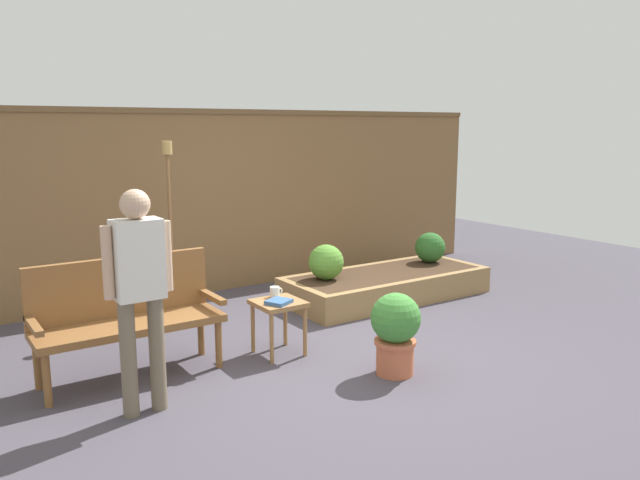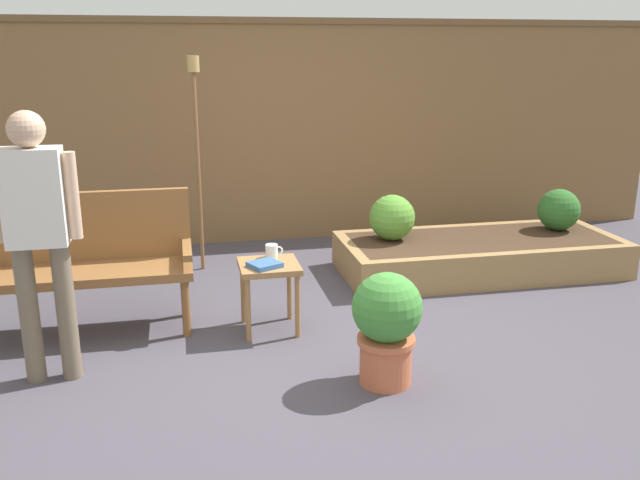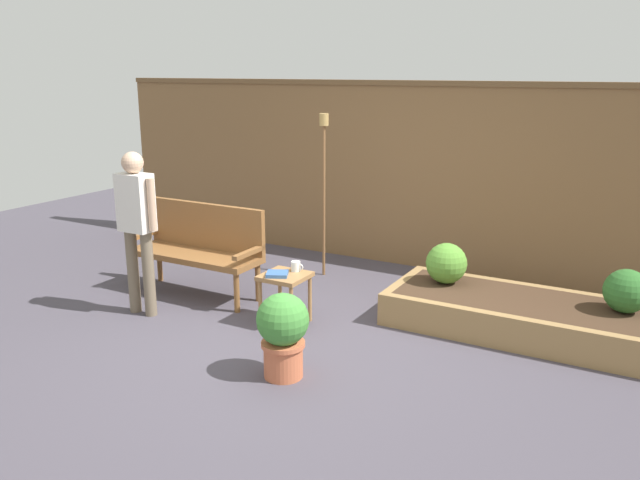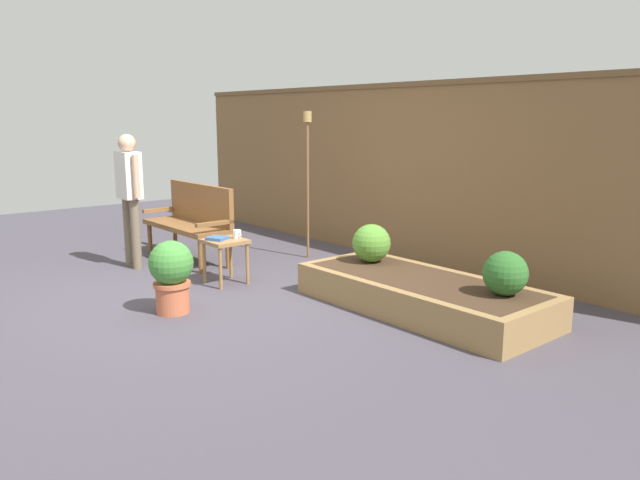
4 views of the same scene
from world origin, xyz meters
The scene contains 12 objects.
ground_plane centered at (0.00, 0.00, 0.00)m, with size 14.00×14.00×0.00m, color #47424C.
fence_back centered at (0.00, 2.60, 1.09)m, with size 8.40×0.14×2.16m.
garden_bench centered at (-1.52, 0.58, 0.54)m, with size 1.44×0.48×0.94m.
side_table centered at (-0.30, 0.29, 0.40)m, with size 0.40×0.40×0.48m.
cup_on_table centered at (-0.26, 0.42, 0.53)m, with size 0.12×0.09×0.09m.
book_on_table centered at (-0.34, 0.22, 0.50)m, with size 0.19×0.18×0.03m, color #38609E.
potted_boxwood centered at (0.25, -0.61, 0.37)m, with size 0.40×0.40×0.67m.
raised_planter_bed centered at (1.66, 1.17, 0.15)m, with size 2.40×1.00×0.30m.
shrub_near_bench centered at (0.89, 1.29, 0.49)m, with size 0.39×0.39×0.39m.
shrub_far_corner centered at (2.45, 1.29, 0.49)m, with size 0.37×0.37×0.37m.
tiki_torch centered at (-0.70, 1.74, 1.24)m, with size 0.10×0.10×1.82m.
person_by_bench centered at (-1.64, -0.16, 0.93)m, with size 0.47×0.20×1.56m.
Camera 3 is at (2.69, -4.39, 2.28)m, focal length 35.99 mm.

